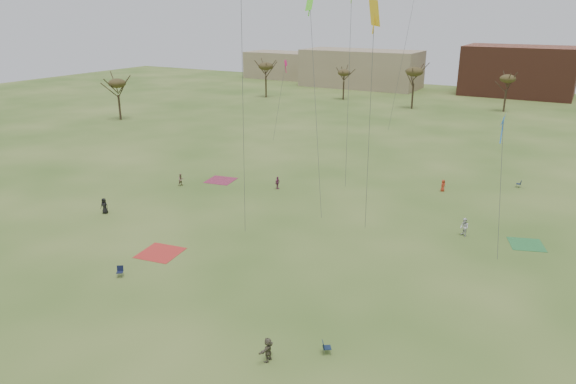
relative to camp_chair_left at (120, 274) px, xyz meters
The scene contains 18 objects.
ground 9.37m from the camp_chair_left, ahead, with size 260.00×260.00×0.00m, color #32571B.
spectator_fore_b 23.40m from the camp_chair_left, 118.35° to the left, with size 0.74×0.58×1.52m, color #93745D.
spectator_fore_c 16.34m from the camp_chair_left, 11.92° to the right, with size 1.46×0.47×1.58m, color brown.
flyer_mid_a 15.21m from the camp_chair_left, 141.93° to the left, with size 0.82×0.53×1.68m, color black.
spectator_mid_d 25.31m from the camp_chair_left, 90.60° to the left, with size 0.89×0.37×1.52m, color #883961.
spectator_mid_e 31.21m from the camp_chair_left, 44.56° to the left, with size 0.86×0.67×1.78m, color silver.
flyer_far_b 38.25m from the camp_chair_left, 63.29° to the left, with size 0.69×0.45×1.42m, color #BF3A20.
blanket_red 4.91m from the camp_chair_left, 92.77° to the left, with size 3.40×3.40×0.03m, color red.
blanket_plum 25.95m from the camp_chair_left, 108.33° to the left, with size 3.30×3.30×0.03m, color #922D4A.
blanket_olive 35.82m from the camp_chair_left, 39.37° to the left, with size 2.94×2.94×0.03m, color #2F823F.
camp_chair_left is the anchor object (origin of this frame).
camp_chair_center 18.81m from the camp_chair_left, ahead, with size 0.73×0.72×0.87m.
camp_chair_right 47.21m from the camp_chair_left, 58.28° to the left, with size 0.61×0.57×0.87m.
kites_aloft 35.11m from the camp_chair_left, 73.75° to the left, with size 58.13×69.10×25.50m.
tree_line 78.61m from the camp_chair_left, 85.27° to the left, with size 117.44×49.32×8.91m.
building_tan 116.88m from the camp_chair_left, 102.71° to the left, with size 32.00×14.00×10.00m, color #937F60.
building_brick 119.92m from the camp_chair_left, 83.14° to the left, with size 26.00×16.00×12.00m, color brown.
building_tan_west 133.19m from the camp_chair_left, 114.73° to the left, with size 20.00×12.00×8.00m, color #937F60.
Camera 1 is at (21.17, -25.47, 20.25)m, focal length 33.10 mm.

